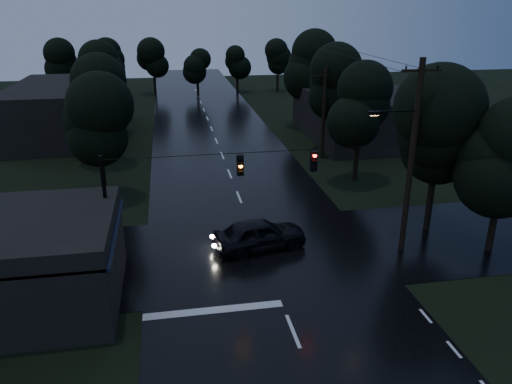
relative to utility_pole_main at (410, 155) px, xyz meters
name	(u,v)px	position (x,y,z in m)	size (l,w,h in m)	color
main_road	(222,156)	(-7.41, 19.00, -5.26)	(12.00, 120.00, 0.02)	black
cross_street	(261,252)	(-7.41, 1.00, -5.26)	(60.00, 9.00, 0.02)	black
building_far_right	(361,115)	(6.59, 23.00, -3.06)	(10.00, 14.00, 4.40)	black
building_far_left	(69,110)	(-21.41, 29.00, -2.76)	(10.00, 16.00, 5.00)	black
utility_pole_main	(410,155)	(0.00, 0.00, 0.00)	(3.50, 0.30, 10.00)	black
utility_pole_far	(324,113)	(0.89, 17.00, -1.38)	(2.00, 0.30, 7.50)	black
anchor_pole_left	(107,217)	(-14.91, 0.00, -2.26)	(0.18, 0.18, 6.00)	black
span_signals	(277,162)	(-6.85, -0.01, -0.01)	(15.00, 0.37, 1.12)	black
tree_corner_near	(439,129)	(2.59, 2.00, 0.74)	(4.48, 4.48, 9.44)	black
tree_corner_far	(506,156)	(4.59, -1.00, -0.02)	(3.92, 3.92, 8.26)	black
tree_left_a	(97,120)	(-16.41, 11.00, -0.02)	(3.92, 3.92, 8.26)	black
tree_left_b	(100,94)	(-17.01, 19.00, 0.36)	(4.20, 4.20, 8.85)	black
tree_left_c	(105,73)	(-17.61, 29.00, 0.74)	(4.48, 4.48, 9.44)	black
tree_right_a	(360,105)	(1.59, 11.00, 0.36)	(4.20, 4.20, 8.85)	black
tree_right_b	(333,83)	(2.19, 19.00, 0.74)	(4.48, 4.48, 9.44)	black
tree_right_c	(308,65)	(2.79, 29.00, 1.11)	(4.76, 4.76, 10.03)	black
car	(260,234)	(-7.39, 1.38, -4.41)	(2.00, 4.96, 1.69)	black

